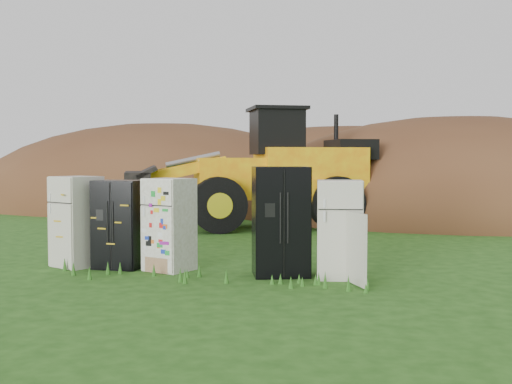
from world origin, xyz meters
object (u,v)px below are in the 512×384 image
fridge_open_door (339,229)px  wheel_loader (247,168)px  fridge_black_side (120,224)px  fridge_sticker (169,224)px  fridge_black_right (281,221)px  fridge_leftmost (77,221)px

fridge_open_door → wheel_loader: (-3.53, 7.31, 0.94)m
fridge_black_side → fridge_open_door: fridge_open_door is taller
fridge_sticker → fridge_black_right: fridge_black_right is taller
fridge_black_right → fridge_black_side: bearing=160.2°
fridge_sticker → fridge_black_right: (2.07, -0.01, 0.11)m
fridge_black_right → wheel_loader: bearing=89.8°
fridge_sticker → wheel_loader: wheel_loader is taller
fridge_leftmost → wheel_loader: wheel_loader is taller
fridge_black_right → fridge_open_door: bearing=-19.3°
fridge_black_side → fridge_open_door: (4.10, -0.04, 0.02)m
fridge_leftmost → fridge_black_right: fridge_black_right is taller
fridge_sticker → fridge_black_right: 2.08m
fridge_black_side → wheel_loader: 7.36m
fridge_leftmost → fridge_black_right: size_ratio=0.90×
fridge_open_door → wheel_loader: wheel_loader is taller
fridge_open_door → wheel_loader: size_ratio=0.23×
fridge_open_door → fridge_black_side: bearing=170.7°
fridge_leftmost → fridge_black_right: bearing=24.3°
wheel_loader → fridge_black_side: bearing=-118.8°
fridge_black_side → fridge_black_right: fridge_black_right is taller
fridge_leftmost → fridge_sticker: (1.87, 0.01, -0.01)m
wheel_loader → fridge_open_door: bearing=-88.5°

